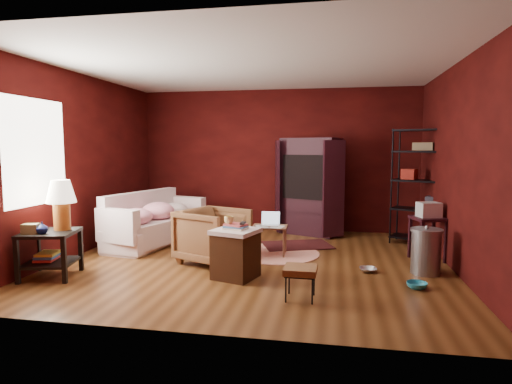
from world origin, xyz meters
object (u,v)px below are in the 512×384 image
at_px(armchair, 213,233).
at_px(wire_shelving, 423,182).
at_px(side_table, 56,219).
at_px(tv_armoire, 310,184).
at_px(hamper, 236,253).
at_px(laptop_desk, 270,229).
at_px(sofa, 152,223).

relative_size(armchair, wire_shelving, 0.44).
distance_m(side_table, wire_shelving, 5.70).
distance_m(side_table, tv_armoire, 4.51).
distance_m(hamper, laptop_desk, 1.26).
distance_m(armchair, wire_shelving, 3.69).
bearing_deg(laptop_desk, wire_shelving, 23.87).
bearing_deg(side_table, wire_shelving, 28.66).
bearing_deg(tv_armoire, armchair, -96.13).
bearing_deg(tv_armoire, hamper, -82.28).
xyz_separation_m(hamper, laptop_desk, (0.25, 1.23, 0.08)).
relative_size(side_table, tv_armoire, 0.68).
height_order(sofa, armchair, armchair).
bearing_deg(wire_shelving, sofa, -145.36).
bearing_deg(side_table, sofa, 76.56).
relative_size(sofa, hamper, 2.60).
relative_size(hamper, tv_armoire, 0.39).
bearing_deg(wire_shelving, side_table, -127.05).
height_order(armchair, laptop_desk, armchair).
height_order(armchair, hamper, armchair).
xyz_separation_m(armchair, tv_armoire, (1.24, 2.33, 0.53)).
relative_size(sofa, laptop_desk, 2.84).
bearing_deg(side_table, armchair, 28.33).
distance_m(side_table, hamper, 2.36).
xyz_separation_m(sofa, armchair, (1.36, -0.92, 0.06)).
xyz_separation_m(side_table, tv_armoire, (3.06, 3.31, 0.21)).
bearing_deg(wire_shelving, armchair, -126.86).
bearing_deg(side_table, hamper, 8.06).
xyz_separation_m(sofa, tv_armoire, (2.60, 1.40, 0.59)).
bearing_deg(sofa, armchair, -114.97).
bearing_deg(laptop_desk, side_table, -150.31).
distance_m(laptop_desk, tv_armoire, 1.90).
bearing_deg(armchair, wire_shelving, -38.55).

